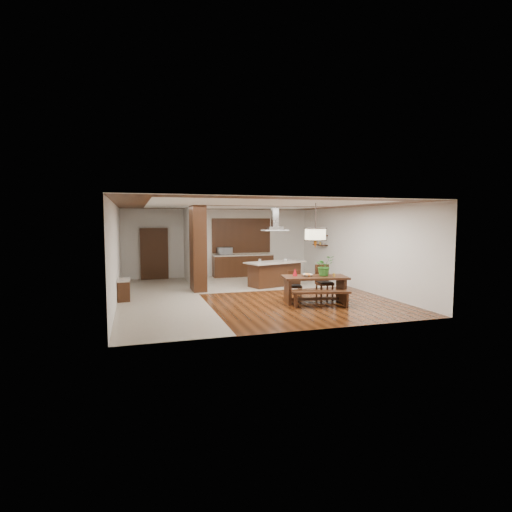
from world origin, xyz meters
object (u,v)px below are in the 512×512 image
object	(u,v)px
microwave	(225,251)
foliage_plant	(324,266)
dining_chair_right	(325,282)
range_hood	(275,219)
dining_table	(315,283)
hallway_console	(124,290)
kitchen_island	(275,273)
island_cup	(285,260)
dining_bench	(321,299)
pendant_lantern	(315,226)
fruit_bowl	(307,275)
dining_chair_left	(295,285)

from	to	relation	value
microwave	foliage_plant	bearing A→B (deg)	-84.86
dining_chair_right	range_hood	xyz separation A→B (m)	(-0.68, 2.66, 1.95)
dining_table	dining_chair_right	distance (m)	0.74
hallway_console	kitchen_island	distance (m)	5.37
dining_table	island_cup	bearing A→B (deg)	84.87
dining_table	dining_bench	size ratio (longest dim) A/B	1.23
hallway_console	island_cup	world-z (taller)	island_cup
range_hood	pendant_lantern	bearing A→B (deg)	-87.77
dining_bench	microwave	xyz separation A→B (m)	(-1.24, 6.63, 0.88)
kitchen_island	microwave	size ratio (longest dim) A/B	4.09
dining_chair_right	range_hood	size ratio (longest dim) A/B	1.15
dining_table	range_hood	distance (m)	3.66
pendant_lantern	foliage_plant	size ratio (longest dim) A/B	2.21
fruit_bowl	microwave	bearing A→B (deg)	100.74
pendant_lantern	dining_chair_left	bearing A→B (deg)	118.94
island_cup	microwave	size ratio (longest dim) A/B	0.19
pendant_lantern	dining_bench	bearing A→B (deg)	-100.35
hallway_console	dining_chair_left	xyz separation A→B (m)	(5.01, -1.34, 0.12)
hallway_console	microwave	world-z (taller)	microwave
pendant_lantern	kitchen_island	size ratio (longest dim) A/B	0.55
dining_chair_right	range_hood	distance (m)	3.37
dining_bench	foliage_plant	distance (m)	1.14
dining_chair_right	microwave	distance (m)	5.85
hallway_console	dining_chair_right	size ratio (longest dim) A/B	0.85
pendant_lantern	microwave	size ratio (longest dim) A/B	2.25
foliage_plant	dining_table	bearing A→B (deg)	177.78
dining_chair_left	fruit_bowl	world-z (taller)	dining_chair_left
foliage_plant	range_hood	distance (m)	3.47
dining_bench	hallway_console	bearing A→B (deg)	153.22
kitchen_island	dining_bench	bearing A→B (deg)	-107.18
pendant_lantern	foliage_plant	bearing A→B (deg)	-2.22
dining_chair_right	island_cup	bearing A→B (deg)	98.70
range_hood	kitchen_island	bearing A→B (deg)	-90.00
dining_chair_left	kitchen_island	distance (m)	2.50
pendant_lantern	island_cup	bearing A→B (deg)	84.87
dining_table	dining_chair_left	xyz separation A→B (m)	(-0.36, 0.64, -0.14)
hallway_console	dining_bench	bearing A→B (deg)	-26.78
dining_table	range_hood	world-z (taller)	range_hood
dining_chair_right	fruit_bowl	world-z (taller)	dining_chair_right
dining_bench	microwave	distance (m)	6.81
fruit_bowl	dining_table	bearing A→B (deg)	-3.83
dining_table	fruit_bowl	bearing A→B (deg)	176.17
hallway_console	dining_chair_left	distance (m)	5.19
dining_chair_right	kitchen_island	size ratio (longest dim) A/B	0.43
fruit_bowl	dining_bench	bearing A→B (deg)	-80.61
range_hood	island_cup	distance (m)	1.57
foliage_plant	microwave	bearing A→B (deg)	105.45
dining_table	microwave	world-z (taller)	microwave
kitchen_island	island_cup	distance (m)	0.63
hallway_console	dining_table	distance (m)	5.72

